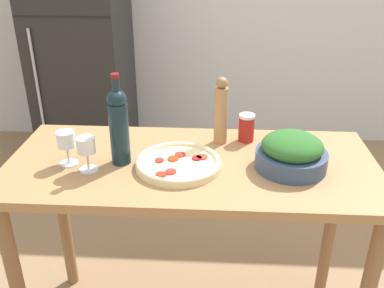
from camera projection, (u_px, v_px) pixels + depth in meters
The scene contains 9 objects.
refrigerator at pixel (83, 57), 3.29m from camera, with size 0.66×0.74×1.64m.
prep_counter at pixel (192, 190), 1.69m from camera, with size 1.42×0.63×0.88m.
wine_bottle at pixel (119, 125), 1.57m from camera, with size 0.07×0.07×0.35m.
wine_glass_near at pixel (86, 148), 1.54m from camera, with size 0.07×0.07×0.13m.
wine_glass_far at pixel (66, 141), 1.58m from camera, with size 0.07×0.07×0.13m.
pepper_mill at pixel (221, 112), 1.73m from camera, with size 0.05×0.05×0.28m.
salad_bowl at pixel (292, 153), 1.57m from camera, with size 0.26×0.26×0.14m.
homemade_pizza at pixel (178, 163), 1.59m from camera, with size 0.32×0.32×0.03m.
salt_canister at pixel (246, 128), 1.78m from camera, with size 0.07×0.07×0.12m.
Camera 1 is at (0.09, -1.44, 1.66)m, focal length 40.00 mm.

